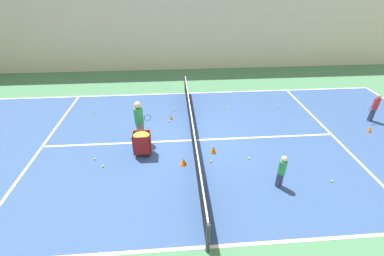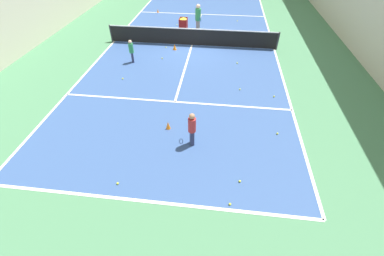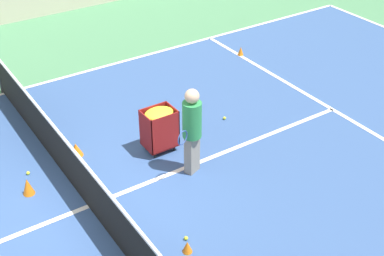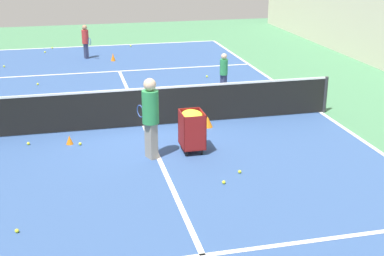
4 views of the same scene
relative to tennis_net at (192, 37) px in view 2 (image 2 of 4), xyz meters
The scene contains 33 objects.
ground_plane 0.52m from the tennis_net, ahead, with size 34.67×34.67×0.00m, color #477F56.
court_playing_area 0.52m from the tennis_net, ahead, with size 9.76×21.95×0.00m.
line_baseline_near 10.99m from the tennis_net, 90.00° to the right, with size 9.76×0.10×0.00m, color white.
line_sideline_left 4.91m from the tennis_net, behind, with size 0.10×21.95×0.00m, color white.
line_sideline_right 4.91m from the tennis_net, ahead, with size 0.10×21.95×0.00m, color white.
line_service_near 6.06m from the tennis_net, 90.00° to the right, with size 9.76×0.10×0.00m, color white.
line_service_far 6.06m from the tennis_net, 90.00° to the left, with size 9.76×0.10×0.00m, color white.
line_centre_service 0.51m from the tennis_net, ahead, with size 0.10×12.07×0.00m, color white.
tennis_net is the anchor object (origin of this frame).
player_near_baseline 8.55m from the tennis_net, 83.07° to the right, with size 0.37×0.59×1.32m.
coach_at_net 2.15m from the tennis_net, 86.08° to the left, with size 0.47×0.68×1.78m.
child_midcourt 3.88m from the tennis_net, 137.75° to the right, with size 0.32×0.32×1.21m.
ball_cart 2.10m from the tennis_net, 112.42° to the left, with size 0.50×0.64×0.95m.
training_cone_0 1.24m from the tennis_net, 140.44° to the right, with size 0.22×0.22×0.33m, color orange.
training_cone_1 1.66m from the tennis_net, 164.23° to the left, with size 0.27×0.27×0.28m, color orange.
training_cone_2 7.00m from the tennis_net, 119.70° to the left, with size 0.16×0.16×0.25m, color orange.
training_cone_3 2.10m from the tennis_net, 24.76° to the left, with size 0.16×0.16×0.21m, color orange.
training_cone_4 7.79m from the tennis_net, 89.61° to the right, with size 0.17×0.17×0.31m, color orange.
tennis_ball_0 10.34m from the tennis_net, 75.02° to the right, with size 0.07×0.07×0.07m, color yellow.
tennis_ball_1 3.46m from the tennis_net, 38.32° to the right, with size 0.07×0.07×0.07m, color yellow.
tennis_ball_2 11.07m from the tennis_net, 77.56° to the right, with size 0.07×0.07×0.07m, color yellow.
tennis_ball_3 2.52m from the tennis_net, 124.39° to the right, with size 0.07×0.07×0.07m, color yellow.
tennis_ball_4 1.97m from the tennis_net, 31.10° to the left, with size 0.07×0.07×0.07m, color yellow.
tennis_ball_5 2.92m from the tennis_net, 13.94° to the left, with size 0.07×0.07×0.07m, color yellow.
tennis_ball_6 8.66m from the tennis_net, 61.87° to the right, with size 0.07×0.07×0.07m, color yellow.
tennis_ball_7 3.89m from the tennis_net, 105.28° to the left, with size 0.07×0.07×0.07m, color yellow.
tennis_ball_8 5.30m from the tennis_net, 122.43° to the right, with size 0.07×0.07×0.07m, color yellow.
tennis_ball_9 5.52m from the tennis_net, 59.63° to the right, with size 0.07×0.07×0.07m, color yellow.
tennis_ball_10 1.66m from the tennis_net, 158.45° to the right, with size 0.07×0.07×0.07m, color yellow.
tennis_ball_11 5.48m from the tennis_net, 59.39° to the left, with size 0.07×0.07×0.07m, color yellow.
tennis_ball_13 6.70m from the tennis_net, 50.46° to the right, with size 0.07×0.07×0.07m, color yellow.
tennis_ball_14 3.66m from the tennis_net, 113.93° to the left, with size 0.07×0.07×0.07m, color yellow.
tennis_ball_15 10.55m from the tennis_net, 95.24° to the right, with size 0.07×0.07×0.07m, color yellow.
Camera 2 is at (1.82, -14.94, 6.28)m, focal length 24.00 mm.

